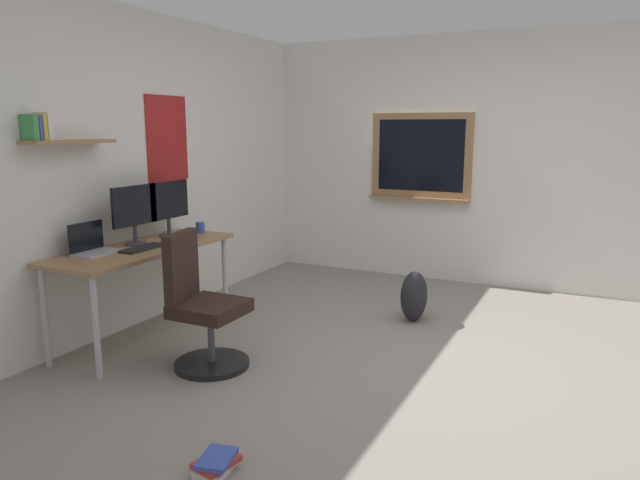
# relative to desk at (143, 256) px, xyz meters

# --- Properties ---
(ground_plane) EXTENTS (5.20, 5.20, 0.00)m
(ground_plane) POSITION_rel_desk_xyz_m (0.43, -2.07, -0.67)
(ground_plane) COLOR gray
(ground_plane) RESTS_ON ground
(wall_back) EXTENTS (5.00, 0.30, 2.60)m
(wall_back) POSITION_rel_desk_xyz_m (0.43, 0.38, 0.63)
(wall_back) COLOR silver
(wall_back) RESTS_ON ground
(wall_right) EXTENTS (0.22, 5.00, 2.60)m
(wall_right) POSITION_rel_desk_xyz_m (2.88, -2.04, 0.63)
(wall_right) COLOR silver
(wall_right) RESTS_ON ground
(desk) EXTENTS (1.57, 0.60, 0.75)m
(desk) POSITION_rel_desk_xyz_m (0.00, 0.00, 0.00)
(desk) COLOR #997047
(desk) RESTS_ON ground
(office_chair) EXTENTS (0.52, 0.53, 0.95)m
(office_chair) POSITION_rel_desk_xyz_m (-0.24, -0.73, -0.26)
(office_chair) COLOR black
(office_chair) RESTS_ON ground
(laptop) EXTENTS (0.31, 0.21, 0.23)m
(laptop) POSITION_rel_desk_xyz_m (-0.35, 0.14, 0.13)
(laptop) COLOR #ADAFB5
(laptop) RESTS_ON desk
(monitor_primary) EXTENTS (0.46, 0.17, 0.46)m
(monitor_primary) POSITION_rel_desk_xyz_m (0.04, 0.10, 0.34)
(monitor_primary) COLOR #38383D
(monitor_primary) RESTS_ON desk
(monitor_secondary) EXTENTS (0.46, 0.17, 0.46)m
(monitor_secondary) POSITION_rel_desk_xyz_m (0.43, 0.10, 0.34)
(monitor_secondary) COLOR #38383D
(monitor_secondary) RESTS_ON desk
(keyboard) EXTENTS (0.37, 0.13, 0.02)m
(keyboard) POSITION_rel_desk_xyz_m (-0.08, -0.08, 0.08)
(keyboard) COLOR black
(keyboard) RESTS_ON desk
(computer_mouse) EXTENTS (0.10, 0.06, 0.03)m
(computer_mouse) POSITION_rel_desk_xyz_m (0.20, -0.08, 0.09)
(computer_mouse) COLOR #262628
(computer_mouse) RESTS_ON desk
(coffee_mug) EXTENTS (0.08, 0.08, 0.09)m
(coffee_mug) POSITION_rel_desk_xyz_m (0.68, -0.03, 0.12)
(coffee_mug) COLOR #334CA5
(coffee_mug) RESTS_ON desk
(backpack) EXTENTS (0.32, 0.22, 0.44)m
(backpack) POSITION_rel_desk_xyz_m (1.36, -1.76, -0.45)
(backpack) COLOR #232328
(backpack) RESTS_ON ground
(book_stack_on_floor) EXTENTS (0.25, 0.20, 0.09)m
(book_stack_on_floor) POSITION_rel_desk_xyz_m (-1.25, -1.57, -0.63)
(book_stack_on_floor) COLOR silver
(book_stack_on_floor) RESTS_ON ground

